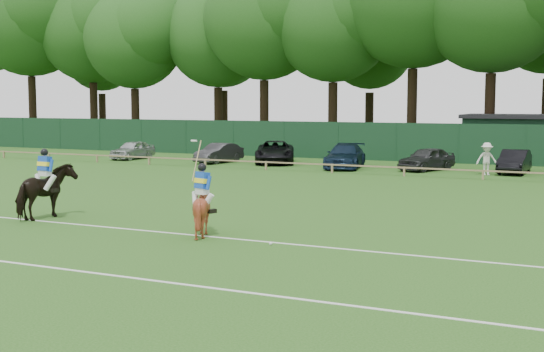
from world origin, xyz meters
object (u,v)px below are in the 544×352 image
Objects in this scene: horse_chestnut at (202,209)px; polo_ball at (271,243)px; utility_shed at (531,138)px; sedan_silver at (133,150)px; suv_black at (275,152)px; spectator_left at (487,159)px; horse_dark at (46,192)px; sedan_navy at (345,156)px; estate_black at (514,162)px; sedan_grey at (219,153)px; hatch_grey at (427,159)px.

polo_ball is at bearing -171.11° from horse_chestnut.
sedan_silver is at bearing -159.91° from utility_shed.
suv_black is 25.90m from polo_ball.
spectator_left reaches higher than polo_ball.
horse_dark is 24.87m from sedan_silver.
horse_dark is 32.89m from utility_shed.
utility_shed reaches higher than sedan_navy.
estate_black is 2.02m from spectator_left.
sedan_navy reaches higher than estate_black.
utility_shed reaches higher than polo_ball.
suv_black is 1.06× the size of sedan_navy.
suv_black is at bearing 24.49° from sedan_grey.
suv_black is at bearing -50.66° from horse_chestnut.
suv_black is at bearing -82.56° from horse_dark.
horse_chestnut is at bearing -54.51° from sedan_grey.
spectator_left is at bearing -30.99° from suv_black.
horse_dark is 1.40× the size of horse_chestnut.
spectator_left is at bearing -83.24° from horse_chestnut.
suv_black is (3.43, 1.08, 0.09)m from sedan_grey.
sedan_navy is 12.98m from utility_shed.
horse_chestnut is at bearing -126.57° from spectator_left.
horse_chestnut is 31.46m from utility_shed.
hatch_grey is at bearing -73.96° from horse_chestnut.
hatch_grey is 42.92× the size of polo_ball.
utility_shed is at bearing 91.15° from estate_black.
polo_ball is at bearing 176.69° from horse_dark.
utility_shed is (12.15, 30.55, 0.63)m from horse_dark.
horse_chestnut reaches higher than suv_black.
horse_chestnut is 0.32× the size of sedan_navy.
estate_black is at bearing 3.16° from sedan_silver.
sedan_silver is at bearing -172.81° from sedan_grey.
horse_dark reaches higher than sedan_grey.
hatch_grey is at bearing 9.36° from sedan_grey.
horse_dark is at bearing -107.96° from suv_black.
spectator_left reaches higher than suv_black.
sedan_navy is 23.12m from polo_ball.
sedan_grey is at bearing 122.61° from polo_ball.
sedan_navy is (15.12, -0.02, 0.07)m from sedan_silver.
sedan_silver is 19.78m from hatch_grey.
hatch_grey is (13.13, 0.54, 0.04)m from sedan_grey.
sedan_silver is at bearing -155.84° from hatch_grey.
horse_chestnut is 22.54m from hatch_grey.
horse_dark is 23.67m from spectator_left.
sedan_grey is 3.59m from suv_black.
polo_ball is (5.86, -22.36, -0.65)m from sedan_navy.
estate_black is 2.24× the size of spectator_left.
hatch_grey reaches higher than sedan_silver.
polo_ball is (-3.47, -23.38, -0.59)m from estate_black.
horse_dark is 23.90× the size of polo_ball.
sedan_navy is 53.27× the size of polo_ball.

